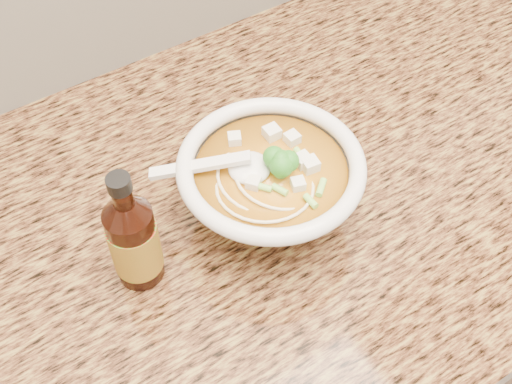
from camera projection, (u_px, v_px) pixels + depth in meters
cabinet at (270, 344)px, 1.18m from camera, size 4.00×0.65×0.86m
counter_slab at (276, 191)px, 0.82m from camera, size 4.00×0.68×0.04m
soup_bowl at (270, 187)px, 0.74m from camera, size 0.23×0.21×0.12m
hot_sauce_bottle at (134, 240)px, 0.68m from camera, size 0.06×0.06×0.16m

